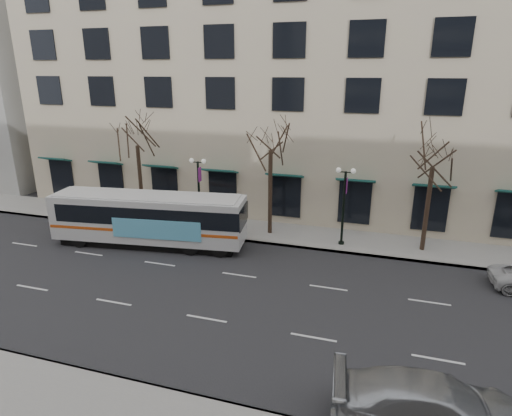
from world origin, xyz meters
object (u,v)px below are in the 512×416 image
at_px(tree_far_left, 136,132).
at_px(city_bus, 150,218).
at_px(tree_far_mid, 271,136).
at_px(tree_far_right, 435,151).
at_px(silver_car, 435,408).
at_px(lamp_post_right, 344,203).
at_px(lamp_post_left, 199,191).

relative_size(tree_far_left, city_bus, 0.65).
xyz_separation_m(tree_far_mid, city_bus, (-6.96, -3.98, -5.05)).
distance_m(tree_far_mid, tree_far_right, 10.01).
relative_size(tree_far_right, silver_car, 1.26).
height_order(tree_far_mid, lamp_post_right, tree_far_mid).
height_order(tree_far_left, lamp_post_left, tree_far_left).
height_order(tree_far_mid, city_bus, tree_far_mid).
bearing_deg(city_bus, tree_far_right, 5.72).
relative_size(city_bus, silver_car, 2.00).
distance_m(tree_far_mid, silver_car, 18.71).
xyz_separation_m(city_bus, silver_car, (16.42, -11.02, -0.93)).
height_order(tree_far_right, lamp_post_right, tree_far_right).
xyz_separation_m(tree_far_left, lamp_post_right, (15.01, -0.60, -3.75)).
relative_size(lamp_post_left, silver_car, 0.82).
bearing_deg(tree_far_left, lamp_post_right, -2.29).
bearing_deg(tree_far_mid, silver_car, -57.78).
xyz_separation_m(tree_far_left, lamp_post_left, (5.01, -0.60, -3.75)).
height_order(lamp_post_right, city_bus, lamp_post_right).
xyz_separation_m(lamp_post_left, city_bus, (-1.97, -3.38, -1.09)).
bearing_deg(tree_far_right, silver_car, -92.09).
bearing_deg(city_bus, tree_far_mid, 22.27).
distance_m(tree_far_left, lamp_post_left, 6.29).
relative_size(tree_far_left, tree_far_right, 1.03).
bearing_deg(lamp_post_left, tree_far_mid, 6.85).
xyz_separation_m(tree_far_left, city_bus, (3.04, -3.98, -4.84)).
height_order(tree_far_mid, tree_far_right, tree_far_mid).
height_order(lamp_post_right, silver_car, lamp_post_right).
height_order(lamp_post_left, silver_car, lamp_post_left).
bearing_deg(tree_far_mid, tree_far_right, -0.00).
height_order(tree_far_right, lamp_post_left, tree_far_right).
bearing_deg(silver_car, city_bus, 50.17).
bearing_deg(silver_car, lamp_post_right, 11.19).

